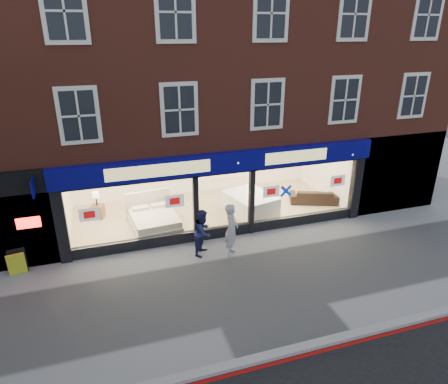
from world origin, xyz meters
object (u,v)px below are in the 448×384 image
mattress_stack (250,203)px  pedestrian_blue (203,232)px  display_bed (154,220)px  sofa (314,196)px  a_board (17,263)px  pedestrian_grey (231,230)px

mattress_stack → pedestrian_blue: size_ratio=1.43×
display_bed → sofa: display_bed is taller
a_board → pedestrian_grey: bearing=-17.8°
sofa → a_board: (-11.50, -1.91, 0.01)m
display_bed → pedestrian_blue: 2.61m
mattress_stack → display_bed: bearing=-177.3°
a_board → pedestrian_blue: pedestrian_blue is taller
a_board → sofa: bearing=-0.9°
display_bed → mattress_stack: bearing=-2.4°
display_bed → pedestrian_blue: (1.36, -2.19, 0.38)m
display_bed → a_board: 4.79m
mattress_stack → pedestrian_grey: pedestrian_grey is taller
a_board → pedestrian_grey: 6.84m
display_bed → sofa: size_ratio=1.09×
display_bed → mattress_stack: display_bed is taller
mattress_stack → sofa: (3.00, 0.08, -0.10)m
sofa → pedestrian_blue: pedestrian_blue is taller
sofa → pedestrian_blue: bearing=45.2°
mattress_stack → a_board: 8.69m
mattress_stack → sofa: mattress_stack is taller
mattress_stack → pedestrian_grey: size_ratio=1.25×
display_bed → a_board: (-4.50, -1.63, -0.02)m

